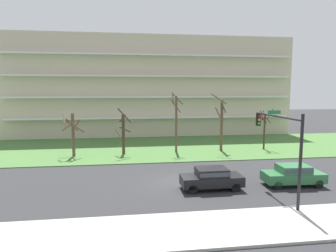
{
  "coord_description": "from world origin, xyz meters",
  "views": [
    {
      "loc": [
        -3.7,
        -21.82,
        7.09
      ],
      "look_at": [
        0.07,
        6.0,
        3.67
      ],
      "focal_mm": 31.32,
      "sensor_mm": 36.0,
      "label": 1
    }
  ],
  "objects_px": {
    "tree_far_left": "(73,132)",
    "tree_left": "(123,132)",
    "tree_right": "(221,123)",
    "sedan_black_near_left": "(211,177)",
    "traffic_signal_mast": "(282,138)",
    "sedan_green_center_left": "(293,174)",
    "tree_far_right": "(265,128)",
    "tree_center": "(176,121)"
  },
  "relations": [
    {
      "from": "tree_far_right",
      "to": "traffic_signal_mast",
      "type": "distance_m",
      "value": 16.57
    },
    {
      "from": "tree_left",
      "to": "sedan_black_near_left",
      "type": "relative_size",
      "value": 1.19
    },
    {
      "from": "tree_left",
      "to": "sedan_green_center_left",
      "type": "xyz_separation_m",
      "value": [
        12.73,
        -12.48,
        -1.64
      ]
    },
    {
      "from": "tree_far_right",
      "to": "sedan_green_center_left",
      "type": "relative_size",
      "value": 1.1
    },
    {
      "from": "tree_right",
      "to": "sedan_black_near_left",
      "type": "relative_size",
      "value": 1.53
    },
    {
      "from": "tree_far_right",
      "to": "sedan_black_near_left",
      "type": "xyz_separation_m",
      "value": [
        -10.19,
        -12.82,
        -1.8
      ]
    },
    {
      "from": "tree_far_left",
      "to": "tree_right",
      "type": "height_order",
      "value": "tree_right"
    },
    {
      "from": "tree_far_right",
      "to": "traffic_signal_mast",
      "type": "height_order",
      "value": "traffic_signal_mast"
    },
    {
      "from": "traffic_signal_mast",
      "to": "sedan_green_center_left",
      "type": "bearing_deg",
      "value": 45.41
    },
    {
      "from": "tree_left",
      "to": "tree_right",
      "type": "xyz_separation_m",
      "value": [
        11.25,
        0.23,
        0.85
      ]
    },
    {
      "from": "tree_center",
      "to": "sedan_green_center_left",
      "type": "bearing_deg",
      "value": -62.13
    },
    {
      "from": "tree_right",
      "to": "sedan_black_near_left",
      "type": "bearing_deg",
      "value": -110.69
    },
    {
      "from": "tree_left",
      "to": "tree_right",
      "type": "distance_m",
      "value": 11.28
    },
    {
      "from": "tree_right",
      "to": "sedan_black_near_left",
      "type": "distance_m",
      "value": 13.81
    },
    {
      "from": "tree_left",
      "to": "tree_center",
      "type": "xyz_separation_m",
      "value": [
        5.96,
        0.31,
        1.08
      ]
    },
    {
      "from": "tree_far_right",
      "to": "traffic_signal_mast",
      "type": "relative_size",
      "value": 0.82
    },
    {
      "from": "tree_left",
      "to": "sedan_black_near_left",
      "type": "xyz_separation_m",
      "value": [
        6.45,
        -12.48,
        -1.64
      ]
    },
    {
      "from": "tree_far_left",
      "to": "tree_center",
      "type": "bearing_deg",
      "value": 3.84
    },
    {
      "from": "tree_center",
      "to": "tree_far_right",
      "type": "relative_size",
      "value": 1.4
    },
    {
      "from": "tree_center",
      "to": "tree_far_left",
      "type": "bearing_deg",
      "value": -176.16
    },
    {
      "from": "tree_left",
      "to": "traffic_signal_mast",
      "type": "xyz_separation_m",
      "value": [
        10.33,
        -14.92,
        1.51
      ]
    },
    {
      "from": "tree_center",
      "to": "sedan_black_near_left",
      "type": "bearing_deg",
      "value": -87.83
    },
    {
      "from": "tree_far_left",
      "to": "traffic_signal_mast",
      "type": "bearing_deg",
      "value": -42.85
    },
    {
      "from": "tree_center",
      "to": "traffic_signal_mast",
      "type": "distance_m",
      "value": 15.86
    },
    {
      "from": "tree_far_left",
      "to": "traffic_signal_mast",
      "type": "height_order",
      "value": "traffic_signal_mast"
    },
    {
      "from": "sedan_green_center_left",
      "to": "traffic_signal_mast",
      "type": "distance_m",
      "value": 4.65
    },
    {
      "from": "tree_center",
      "to": "traffic_signal_mast",
      "type": "bearing_deg",
      "value": -74.02
    },
    {
      "from": "tree_far_left",
      "to": "tree_right",
      "type": "distance_m",
      "value": 16.56
    },
    {
      "from": "tree_left",
      "to": "traffic_signal_mast",
      "type": "distance_m",
      "value": 18.21
    },
    {
      "from": "tree_center",
      "to": "traffic_signal_mast",
      "type": "height_order",
      "value": "tree_center"
    },
    {
      "from": "tree_center",
      "to": "sedan_black_near_left",
      "type": "height_order",
      "value": "tree_center"
    },
    {
      "from": "tree_far_right",
      "to": "sedan_green_center_left",
      "type": "height_order",
      "value": "tree_far_right"
    },
    {
      "from": "traffic_signal_mast",
      "to": "tree_left",
      "type": "bearing_deg",
      "value": 124.68
    },
    {
      "from": "tree_far_left",
      "to": "tree_left",
      "type": "height_order",
      "value": "tree_left"
    },
    {
      "from": "tree_left",
      "to": "tree_right",
      "type": "height_order",
      "value": "tree_right"
    },
    {
      "from": "sedan_black_near_left",
      "to": "tree_far_left",
      "type": "bearing_deg",
      "value": 133.93
    },
    {
      "from": "sedan_black_near_left",
      "to": "traffic_signal_mast",
      "type": "xyz_separation_m",
      "value": [
        3.88,
        -2.44,
        3.15
      ]
    },
    {
      "from": "tree_far_left",
      "to": "tree_left",
      "type": "distance_m",
      "value": 5.31
    },
    {
      "from": "traffic_signal_mast",
      "to": "tree_right",
      "type": "bearing_deg",
      "value": 86.52
    },
    {
      "from": "tree_left",
      "to": "tree_right",
      "type": "relative_size",
      "value": 0.78
    },
    {
      "from": "sedan_green_center_left",
      "to": "traffic_signal_mast",
      "type": "relative_size",
      "value": 0.74
    },
    {
      "from": "sedan_green_center_left",
      "to": "tree_far_left",
      "type": "bearing_deg",
      "value": 148.66
    }
  ]
}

